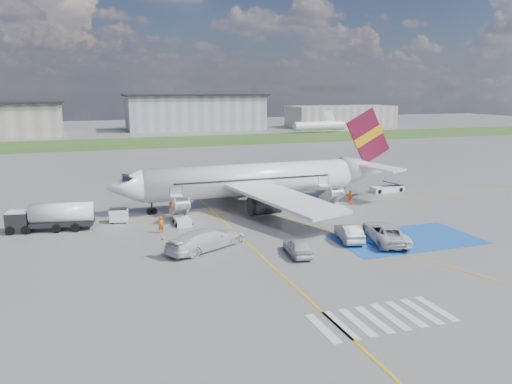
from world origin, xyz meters
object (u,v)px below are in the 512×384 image
gpu_cart (119,216)px  fuel_tanker (52,219)px  car_silver_a (298,247)px  van_white_a (385,229)px  van_white_b (207,236)px  airliner (261,179)px  car_silver_b (349,232)px  belt_loader (387,189)px

gpu_cart → fuel_tanker: bearing=-159.6°
gpu_cart → car_silver_a: gpu_cart is taller
fuel_tanker → van_white_a: 33.61m
van_white_a → van_white_b: size_ratio=0.96×
fuel_tanker → airliner: bearing=16.6°
airliner → car_silver_b: size_ratio=7.36×
airliner → van_white_a: size_ratio=6.00×
airliner → fuel_tanker: (-24.13, -3.45, -2.19)m
belt_loader → van_white_b: bearing=-154.5°
fuel_tanker → belt_loader: bearing=15.7°
airliner → car_silver_a: 19.41m
gpu_cart → van_white_a: (23.68, -15.27, 0.44)m
gpu_cart → van_white_b: size_ratio=0.33×
car_silver_b → van_white_a: 3.48m
belt_loader → car_silver_a: size_ratio=1.18×
fuel_tanker → van_white_a: fuel_tanker is taller
belt_loader → van_white_a: van_white_a is taller
fuel_tanker → van_white_b: 17.58m
airliner → fuel_tanker: airliner is taller
fuel_tanker → belt_loader: size_ratio=1.63×
belt_loader → van_white_a: bearing=-127.6°
airliner → belt_loader: airliner is taller
fuel_tanker → car_silver_b: (27.13, -13.20, -0.38)m
car_silver_a → van_white_a: (9.66, 1.16, 0.38)m
car_silver_a → belt_loader: bearing=-130.3°
airliner → car_silver_b: (3.00, -16.65, -2.57)m
car_silver_a → van_white_b: (-7.12, 4.37, 0.49)m
van_white_a → gpu_cart: bearing=-16.4°
belt_loader → fuel_tanker: bearing=-176.0°
car_silver_a → van_white_a: bearing=-165.7°
van_white_b → belt_loader: bearing=-90.0°
fuel_tanker → car_silver_a: size_ratio=1.92×
car_silver_b → airliner: bearing=-66.1°
airliner → belt_loader: bearing=6.1°
gpu_cart → car_silver_b: 24.82m
fuel_tanker → gpu_cart: 6.82m
gpu_cart → car_silver_b: (20.40, -14.15, 0.11)m
fuel_tanker → van_white_b: (13.63, -11.11, 0.05)m
car_silver_a → car_silver_b: size_ratio=0.90×
gpu_cart → belt_loader: size_ratio=0.40×
fuel_tanker → van_white_a: bearing=-16.8°
gpu_cart → belt_loader: (37.24, 4.64, -0.33)m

